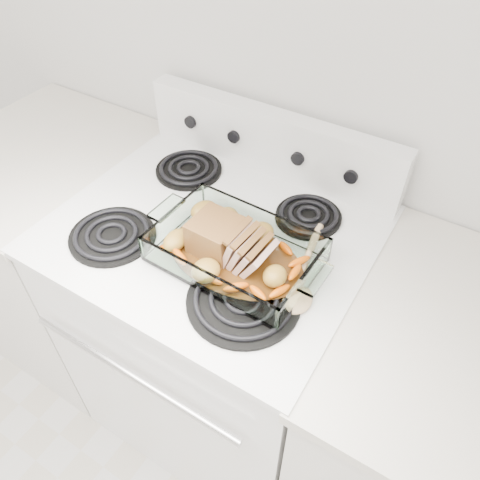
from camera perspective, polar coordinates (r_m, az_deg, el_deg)
The scene contains 7 objects.
electric_range at distance 1.53m, azimuth -2.63°, elevation -10.88°, with size 0.78×0.70×1.12m.
counter_left at distance 1.87m, azimuth -19.88°, elevation -1.63°, with size 0.58×0.68×0.93m.
counter_right at distance 1.46m, azimuth 21.48°, elevation -21.96°, with size 0.58×0.68×0.93m.
baking_dish at distance 1.07m, azimuth -0.56°, elevation -1.74°, with size 0.37×0.24×0.07m.
pork_roast at distance 1.06m, azimuth -1.85°, elevation -0.05°, with size 0.20×0.10×0.08m.
roast_vegetables at distance 1.09m, azimuth 0.25°, elevation -0.20°, with size 0.35×0.19×0.04m.
wooden_spoon at distance 1.05m, azimuth 7.58°, elevation -4.93°, with size 0.10×0.28×0.02m.
Camera 1 is at (0.51, 0.96, 1.74)m, focal length 35.00 mm.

